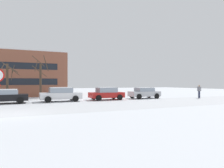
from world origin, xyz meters
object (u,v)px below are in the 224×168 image
(parked_car_black, at_px, (5,96))
(parked_car_white, at_px, (61,94))
(parked_car_silver, at_px, (144,93))
(parked_car_red, at_px, (106,93))
(pedestrian_crossing, at_px, (199,90))

(parked_car_black, xyz_separation_m, parked_car_white, (5.24, 0.14, 0.06))
(parked_car_silver, bearing_deg, parked_car_black, -179.66)
(parked_car_red, bearing_deg, parked_car_white, 178.80)
(parked_car_black, bearing_deg, parked_car_silver, 0.34)
(parked_car_red, xyz_separation_m, pedestrian_crossing, (12.07, -2.36, 0.25))
(parked_car_red, bearing_deg, parked_car_black, -179.83)
(parked_car_white, xyz_separation_m, parked_car_silver, (10.48, -0.05, -0.05))
(parked_car_white, bearing_deg, parked_car_black, -178.47)
(parked_car_silver, xyz_separation_m, pedestrian_crossing, (6.83, -2.43, 0.28))
(pedestrian_crossing, bearing_deg, parked_car_black, 174.10)
(parked_car_red, distance_m, pedestrian_crossing, 12.30)
(pedestrian_crossing, bearing_deg, parked_car_white, 171.88)
(parked_car_silver, relative_size, pedestrian_crossing, 2.31)
(parked_car_red, bearing_deg, parked_car_silver, 0.69)
(parked_car_black, relative_size, parked_car_red, 1.03)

